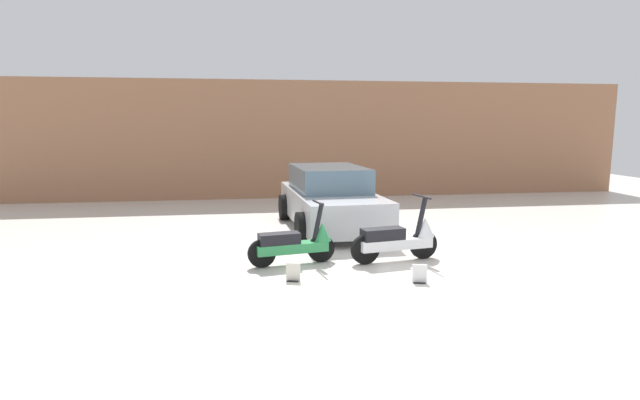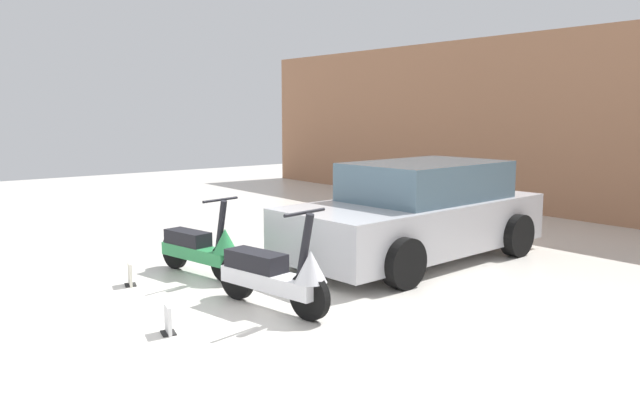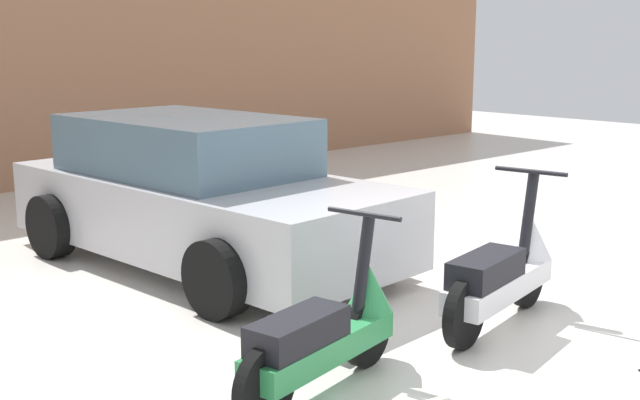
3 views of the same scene
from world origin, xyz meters
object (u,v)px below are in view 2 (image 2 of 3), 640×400
(scooter_front_left, at_px, (202,248))
(placard_near_right_scooter, at_px, (168,321))
(car_rear_left, at_px, (418,213))
(placard_near_left_scooter, at_px, (130,276))
(scooter_front_right, at_px, (276,274))

(scooter_front_left, height_order, placard_near_right_scooter, scooter_front_left)
(car_rear_left, height_order, placard_near_right_scooter, car_rear_left)
(scooter_front_left, relative_size, placard_near_left_scooter, 5.32)
(scooter_front_left, xyz_separation_m, car_rear_left, (0.99, 2.69, 0.27))
(scooter_front_right, bearing_deg, placard_near_right_scooter, -102.55)
(scooter_front_right, xyz_separation_m, car_rear_left, (-0.65, 2.74, 0.25))
(scooter_front_left, xyz_separation_m, placard_near_left_scooter, (-0.12, -0.84, -0.23))
(scooter_front_left, height_order, scooter_front_right, scooter_front_right)
(placard_near_left_scooter, bearing_deg, car_rear_left, 72.51)
(car_rear_left, relative_size, placard_near_left_scooter, 14.99)
(placard_near_right_scooter, bearing_deg, placard_near_left_scooter, 169.05)
(placard_near_left_scooter, height_order, placard_near_right_scooter, same)
(scooter_front_left, distance_m, placard_near_left_scooter, 0.88)
(scooter_front_left, distance_m, placard_near_right_scooter, 2.00)
(scooter_front_left, height_order, car_rear_left, car_rear_left)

